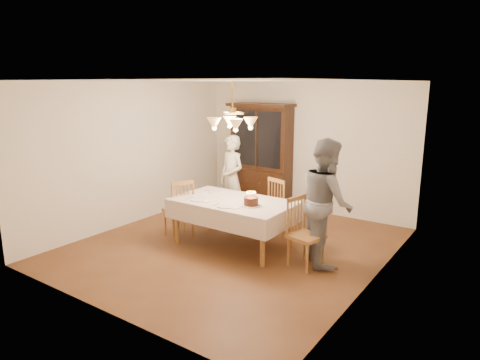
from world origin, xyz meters
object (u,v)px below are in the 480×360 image
Objects in this scene: elderly_woman at (232,178)px; birthday_cake at (251,202)px; dining_table at (233,205)px; china_hutch at (261,157)px; chair_far_side at (283,209)px.

birthday_cake is at bearing -27.00° from elderly_woman.
birthday_cake is (0.40, -0.09, 0.14)m from dining_table.
dining_table is at bearing -36.15° from elderly_woman.
china_hutch is 1.33× the size of elderly_woman.
birthday_cake is at bearing -88.61° from chair_far_side.
chair_far_side reaches higher than birthday_cake.
chair_far_side reaches higher than dining_table.
dining_table is 1.90× the size of chair_far_side.
birthday_cake reaches higher than dining_table.
chair_far_side is at bearing 68.73° from dining_table.
elderly_woman is at bearing 174.30° from chair_far_side.
china_hutch is 2.16× the size of chair_far_side.
dining_table is at bearing -111.27° from chair_far_side.
china_hutch is 1.19m from elderly_woman.
elderly_woman is 5.42× the size of birthday_cake.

